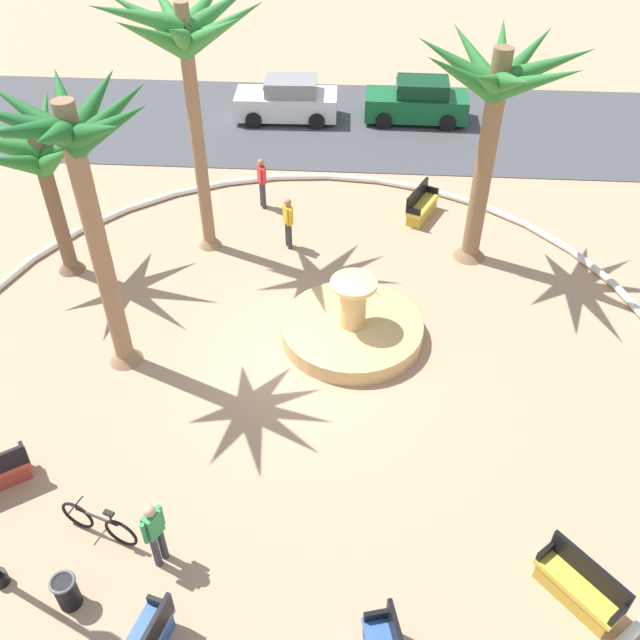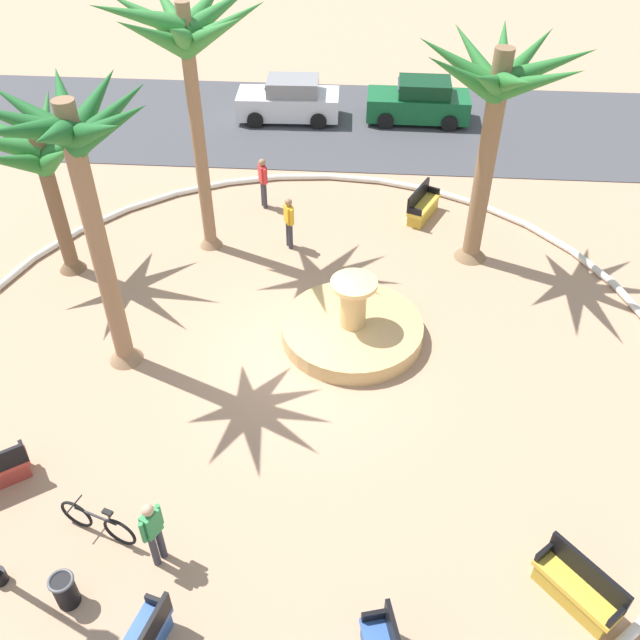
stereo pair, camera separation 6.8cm
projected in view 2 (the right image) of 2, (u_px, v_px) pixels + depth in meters
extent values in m
plane|color=tan|center=(306.00, 356.00, 17.24)|extent=(80.00, 80.00, 0.00)
torus|color=silver|center=(306.00, 353.00, 17.18)|extent=(18.31, 18.31, 0.20)
cube|color=#424247|center=(336.00, 124.00, 27.55)|extent=(48.00, 8.00, 0.03)
cylinder|color=tan|center=(352.00, 330.00, 17.67)|extent=(3.61, 3.61, 0.45)
cylinder|color=#236093|center=(352.00, 331.00, 17.69)|extent=(3.18, 3.18, 0.34)
cylinder|color=tan|center=(353.00, 305.00, 17.13)|extent=(0.65, 0.65, 1.20)
cylinder|color=#E0B370|center=(354.00, 284.00, 16.70)|extent=(1.16, 1.16, 0.12)
cylinder|color=#8E6B4C|center=(198.00, 138.00, 18.76)|extent=(0.37, 0.37, 6.99)
cone|color=#8E6B4C|center=(211.00, 238.00, 20.86)|extent=(0.70, 0.70, 0.50)
cone|color=#337F38|center=(225.00, 24.00, 16.85)|extent=(2.29, 0.73, 1.57)
cone|color=#337F38|center=(220.00, 8.00, 17.27)|extent=(2.03, 2.04, 1.26)
cone|color=#337F38|center=(206.00, 4.00, 17.47)|extent=(1.27, 2.38, 1.20)
cone|color=#337F38|center=(168.00, 7.00, 17.45)|extent=(1.77, 2.22, 1.32)
cone|color=#337F38|center=(146.00, 14.00, 17.04)|extent=(2.37, 1.17, 1.34)
cone|color=#337F38|center=(137.00, 15.00, 16.57)|extent=(2.39, 1.03, 1.11)
cone|color=#337F38|center=(154.00, 36.00, 16.28)|extent=(1.74, 2.16, 1.60)
cone|color=#337F38|center=(178.00, 35.00, 16.01)|extent=(0.78, 2.33, 1.43)
cone|color=#337F38|center=(213.00, 33.00, 16.36)|extent=(2.18, 1.74, 1.55)
cylinder|color=#8E6B4C|center=(99.00, 248.00, 15.03)|extent=(0.44, 0.44, 6.65)
cone|color=#8E6B4C|center=(125.00, 351.00, 17.01)|extent=(0.84, 0.84, 0.50)
cone|color=#1E6028|center=(109.00, 125.00, 13.08)|extent=(1.93, 0.68, 1.40)
cone|color=#1E6028|center=(109.00, 115.00, 13.50)|extent=(1.87, 1.55, 1.43)
cone|color=#1E6028|center=(94.00, 103.00, 13.73)|extent=(1.09, 2.01, 1.29)
cone|color=#1E6028|center=(63.00, 99.00, 13.71)|extent=(1.32, 2.00, 1.18)
cone|color=#1E6028|center=(31.00, 112.00, 13.38)|extent=(2.01, 1.14, 1.28)
cone|color=#1E6028|center=(20.00, 121.00, 13.02)|extent=(2.01, 0.95, 1.24)
cone|color=#1E6028|center=(26.00, 131.00, 12.52)|extent=(1.52, 1.94, 1.11)
cone|color=#1E6028|center=(54.00, 136.00, 12.40)|extent=(0.76, 1.99, 1.14)
cone|color=#1E6028|center=(94.00, 131.00, 12.68)|extent=(1.89, 1.60, 1.24)
cylinder|color=brown|center=(486.00, 163.00, 18.57)|extent=(0.50, 0.50, 6.11)
cone|color=brown|center=(471.00, 250.00, 20.38)|extent=(0.96, 0.96, 0.50)
cone|color=#28702D|center=(548.00, 66.00, 16.83)|extent=(2.42, 0.64, 1.36)
cone|color=#28702D|center=(526.00, 57.00, 17.48)|extent=(2.00, 2.15, 1.48)
cone|color=#28702D|center=(503.00, 48.00, 17.68)|extent=(0.86, 2.46, 1.31)
cone|color=#28702D|center=(476.00, 57.00, 17.66)|extent=(1.69, 2.30, 1.59)
cone|color=#28702D|center=(459.00, 63.00, 17.20)|extent=(2.43, 1.19, 1.51)
cone|color=#28702D|center=(464.00, 77.00, 16.74)|extent=(2.36, 1.38, 1.66)
cone|color=#28702D|center=(488.00, 82.00, 16.18)|extent=(1.51, 2.40, 1.45)
cone|color=#28702D|center=(513.00, 82.00, 16.03)|extent=(0.81, 2.44, 1.37)
cone|color=#28702D|center=(539.00, 81.00, 16.37)|extent=(2.15, 1.95, 1.56)
cylinder|color=brown|center=(54.00, 201.00, 18.62)|extent=(0.41, 0.41, 4.50)
cone|color=brown|center=(72.00, 262.00, 19.91)|extent=(0.77, 0.77, 0.50)
cone|color=#28702D|center=(77.00, 143.00, 17.36)|extent=(2.39, 0.74, 1.48)
cone|color=#28702D|center=(71.00, 130.00, 18.16)|extent=(1.72, 2.23, 1.66)
cone|color=#28702D|center=(45.00, 123.00, 18.29)|extent=(0.97, 2.42, 1.48)
cone|color=#28702D|center=(2.00, 130.00, 17.76)|extent=(2.43, 1.32, 1.32)
cone|color=#28702D|center=(11.00, 161.00, 16.82)|extent=(1.23, 2.37, 1.64)
cone|color=#28702D|center=(56.00, 158.00, 17.00)|extent=(2.05, 1.97, 1.69)
cube|color=gold|center=(577.00, 588.00, 12.09)|extent=(1.44, 1.53, 0.12)
cube|color=black|center=(589.00, 572.00, 11.99)|extent=(1.12, 1.25, 0.50)
cube|color=gold|center=(574.00, 595.00, 12.25)|extent=(1.32, 1.41, 0.39)
cube|color=black|center=(616.00, 617.00, 11.54)|extent=(0.39, 0.36, 0.24)
cube|color=black|center=(544.00, 552.00, 12.45)|extent=(0.39, 0.36, 0.24)
cube|color=gold|center=(424.00, 205.00, 21.93)|extent=(1.13, 1.66, 0.12)
cube|color=black|center=(418.00, 195.00, 21.82)|extent=(0.75, 1.48, 0.50)
cube|color=gold|center=(423.00, 212.00, 22.10)|extent=(1.04, 1.53, 0.39)
cube|color=black|center=(433.00, 191.00, 22.34)|extent=(0.44, 0.26, 0.24)
cube|color=black|center=(415.00, 212.00, 21.34)|extent=(0.44, 0.26, 0.24)
cube|color=black|center=(158.00, 603.00, 11.73)|extent=(0.46, 0.20, 0.24)
cube|color=black|center=(23.00, 451.00, 14.22)|extent=(0.33, 0.41, 0.24)
cube|color=black|center=(375.00, 616.00, 11.56)|extent=(0.46, 0.19, 0.24)
cylinder|color=black|center=(65.00, 591.00, 12.14)|extent=(0.40, 0.40, 0.70)
torus|color=#4C4C51|center=(61.00, 581.00, 11.91)|extent=(0.46, 0.46, 0.06)
torus|color=black|center=(77.00, 514.00, 13.33)|extent=(0.70, 0.29, 0.72)
torus|color=black|center=(120.00, 532.00, 13.03)|extent=(0.70, 0.29, 0.72)
cylinder|color=black|center=(95.00, 516.00, 13.03)|extent=(0.92, 0.35, 0.05)
cylinder|color=black|center=(109.00, 518.00, 12.83)|extent=(0.04, 0.04, 0.30)
cube|color=black|center=(107.00, 512.00, 12.72)|extent=(0.22, 0.16, 0.06)
cylinder|color=black|center=(74.00, 504.00, 13.08)|extent=(0.17, 0.43, 0.03)
cylinder|color=#33333D|center=(154.00, 550.00, 12.65)|extent=(0.14, 0.14, 0.89)
cylinder|color=#33333D|center=(161.00, 542.00, 12.77)|extent=(0.14, 0.14, 0.89)
cube|color=#338C4C|center=(151.00, 523.00, 12.24)|extent=(0.33, 0.39, 0.56)
sphere|color=tan|center=(148.00, 510.00, 11.98)|extent=(0.22, 0.22, 0.22)
cylinder|color=#338C4C|center=(143.00, 533.00, 12.10)|extent=(0.09, 0.09, 0.53)
cylinder|color=#338C4C|center=(160.00, 514.00, 12.38)|extent=(0.09, 0.09, 0.53)
cylinder|color=#33333D|center=(263.00, 193.00, 22.50)|extent=(0.14, 0.14, 0.91)
cylinder|color=#33333D|center=(265.00, 196.00, 22.37)|extent=(0.14, 0.14, 0.91)
cube|color=red|center=(263.00, 174.00, 21.96)|extent=(0.33, 0.39, 0.56)
sphere|color=#9E7051|center=(262.00, 162.00, 21.70)|extent=(0.22, 0.22, 0.22)
cylinder|color=red|center=(261.00, 171.00, 22.12)|extent=(0.09, 0.09, 0.53)
cylinder|color=red|center=(265.00, 177.00, 21.80)|extent=(0.09, 0.09, 0.53)
cylinder|color=#33333D|center=(288.00, 233.00, 20.74)|extent=(0.14, 0.14, 0.86)
cylinder|color=#33333D|center=(291.00, 236.00, 20.61)|extent=(0.14, 0.14, 0.86)
cube|color=yellow|center=(289.00, 214.00, 20.22)|extent=(0.33, 0.39, 0.56)
sphere|color=#9E7051|center=(288.00, 202.00, 19.96)|extent=(0.22, 0.22, 0.22)
cylinder|color=yellow|center=(286.00, 210.00, 20.37)|extent=(0.09, 0.09, 0.53)
cylinder|color=yellow|center=(291.00, 218.00, 20.06)|extent=(0.09, 0.09, 0.53)
cube|color=silver|center=(288.00, 104.00, 27.48)|extent=(4.05, 1.83, 0.90)
cube|color=gray|center=(293.00, 86.00, 27.01)|extent=(2.04, 1.51, 0.60)
cube|color=#333D47|center=(270.00, 88.00, 27.09)|extent=(0.33, 1.37, 0.51)
cylinder|color=black|center=(255.00, 120.00, 27.08)|extent=(0.65, 0.24, 0.64)
cylinder|color=black|center=(260.00, 103.00, 28.38)|extent=(0.65, 0.24, 0.64)
cylinder|color=black|center=(318.00, 121.00, 27.00)|extent=(0.65, 0.24, 0.64)
cylinder|color=black|center=(320.00, 104.00, 28.30)|extent=(0.65, 0.24, 0.64)
cube|color=#145B2D|center=(418.00, 106.00, 27.37)|extent=(4.02, 1.75, 0.90)
cube|color=#0C371B|center=(425.00, 88.00, 26.89)|extent=(2.02, 1.47, 0.60)
cube|color=#333D47|center=(401.00, 89.00, 27.00)|extent=(0.31, 1.36, 0.51)
cylinder|color=black|center=(386.00, 121.00, 27.01)|extent=(0.64, 0.23, 0.64)
cylinder|color=black|center=(386.00, 103.00, 28.31)|extent=(0.64, 0.23, 0.64)
cylinder|color=black|center=(449.00, 123.00, 26.85)|extent=(0.64, 0.23, 0.64)
cylinder|color=black|center=(447.00, 106.00, 28.14)|extent=(0.64, 0.23, 0.64)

